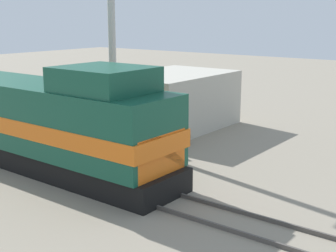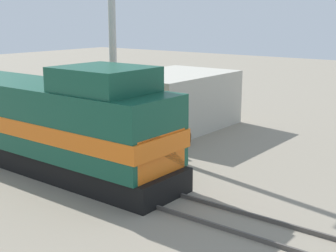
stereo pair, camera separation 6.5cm
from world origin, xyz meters
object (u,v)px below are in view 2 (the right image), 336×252
person_bystander (159,132)px  bicycle (172,138)px  utility_pole (112,32)px  billboard_sign (132,85)px  locomotive (38,121)px  vendor_umbrella (118,114)px

person_bystander → bicycle: size_ratio=0.85×
utility_pole → billboard_sign: 3.86m
utility_pole → person_bystander: 5.74m
locomotive → billboard_sign: bearing=6.3°
locomotive → person_bystander: locomotive is taller
billboard_sign → locomotive: bearing=-173.7°
utility_pole → bicycle: bearing=-63.3°
locomotive → person_bystander: 5.91m
billboard_sign → person_bystander: size_ratio=2.08×
vendor_umbrella → utility_pole: bearing=49.5°
utility_pole → vendor_umbrella: size_ratio=4.70×
locomotive → vendor_umbrella: bearing=-18.2°
billboard_sign → person_bystander: bearing=-119.9°
billboard_sign → person_bystander: (-2.14, -3.72, -1.79)m
person_bystander → vendor_umbrella: bearing=125.2°
locomotive → utility_pole: size_ratio=1.37×
bicycle → vendor_umbrella: bearing=-55.4°
person_bystander → bicycle: bearing=9.5°
utility_pole → bicycle: (1.40, -2.79, -5.47)m
vendor_umbrella → person_bystander: vendor_umbrella is taller
locomotive → utility_pole: bearing=0.9°
bicycle → billboard_sign: bearing=-128.2°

